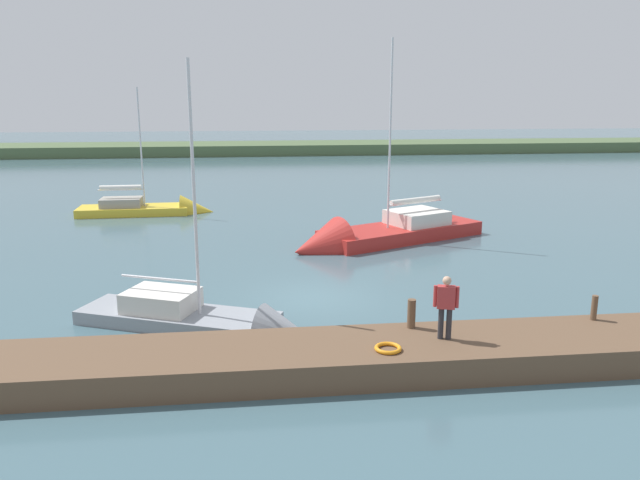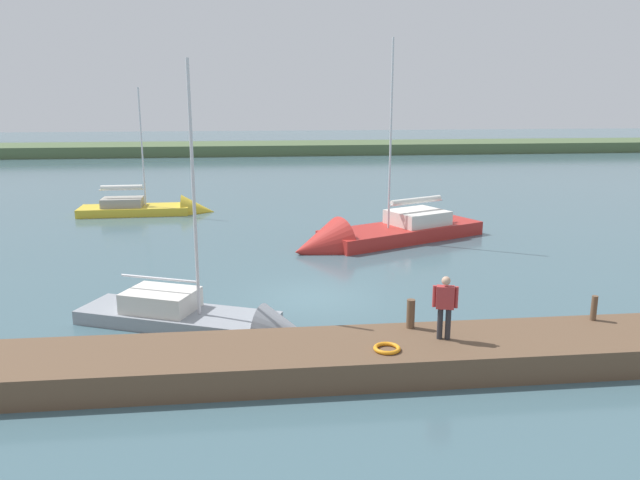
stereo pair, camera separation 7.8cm
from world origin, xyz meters
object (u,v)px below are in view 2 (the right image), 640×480
at_px(mooring_post_far, 411,314).
at_px(life_ring_buoy, 387,348).
at_px(sailboat_far_left, 158,212).
at_px(sailboat_mid_channel, 210,325).
at_px(mooring_post_near, 594,308).
at_px(sailboat_near_dock, 372,239).
at_px(person_on_dock, 445,303).

distance_m(mooring_post_far, life_ring_buoy, 1.70).
height_order(mooring_post_far, sailboat_far_left, sailboat_far_left).
bearing_deg(sailboat_far_left, life_ring_buoy, -70.51).
xyz_separation_m(mooring_post_far, sailboat_far_left, (9.57, -21.01, -1.04)).
xyz_separation_m(mooring_post_far, sailboat_mid_channel, (5.41, -2.43, -1.02)).
xyz_separation_m(mooring_post_near, sailboat_near_dock, (3.70, -12.33, -0.85)).
bearing_deg(life_ring_buoy, person_on_dock, -160.90).
bearing_deg(life_ring_buoy, mooring_post_far, -124.09).
relative_size(mooring_post_far, sailboat_mid_channel, 0.09).
bearing_deg(sailboat_mid_channel, sailboat_near_dock, 78.18).
distance_m(mooring_post_near, life_ring_buoy, 6.21).
bearing_deg(person_on_dock, mooring_post_near, -63.75).
relative_size(life_ring_buoy, person_on_dock, 0.40).
relative_size(mooring_post_near, life_ring_buoy, 1.05).
xyz_separation_m(sailboat_far_left, person_on_dock, (-10.20, 21.85, 1.59)).
relative_size(mooring_post_far, sailboat_far_left, 0.10).
relative_size(life_ring_buoy, sailboat_mid_channel, 0.08).
xyz_separation_m(sailboat_mid_channel, person_on_dock, (-6.05, 3.27, 1.57)).
xyz_separation_m(sailboat_near_dock, sailboat_mid_channel, (6.82, 9.90, -0.13)).
bearing_deg(mooring_post_near, sailboat_near_dock, -73.29).
bearing_deg(life_ring_buoy, sailboat_far_left, -68.91).
bearing_deg(sailboat_near_dock, mooring_post_near, 81.35).
bearing_deg(sailboat_far_left, sailboat_mid_channel, -78.98).
height_order(life_ring_buoy, sailboat_near_dock, sailboat_near_dock).
relative_size(mooring_post_far, person_on_dock, 0.47).
bearing_deg(sailboat_mid_channel, mooring_post_far, -1.46).
bearing_deg(mooring_post_far, person_on_dock, 127.37).
relative_size(mooring_post_near, sailboat_far_left, 0.08).
bearing_deg(mooring_post_far, mooring_post_near, 180.00).
bearing_deg(sailboat_near_dock, sailboat_mid_channel, 30.07).
bearing_deg(person_on_dock, sailboat_far_left, 40.71).
bearing_deg(person_on_dock, life_ring_buoy, 124.78).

